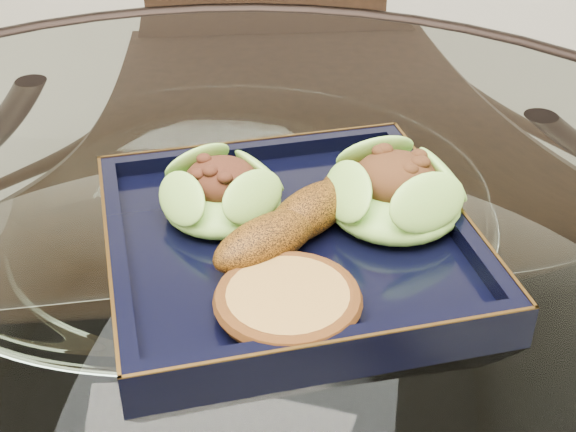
# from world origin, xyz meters

# --- Properties ---
(dining_table) EXTENTS (1.13, 1.13, 0.77)m
(dining_table) POSITION_xyz_m (-0.00, -0.00, 0.60)
(dining_table) COLOR white
(dining_table) RESTS_ON ground
(dining_chair) EXTENTS (0.45, 0.45, 0.86)m
(dining_chair) POSITION_xyz_m (-0.05, 0.53, 0.48)
(dining_chair) COLOR black
(dining_chair) RESTS_ON ground
(navy_plate) EXTENTS (0.35, 0.35, 0.02)m
(navy_plate) POSITION_xyz_m (0.06, -0.01, 0.77)
(navy_plate) COLOR black
(navy_plate) RESTS_ON dining_table
(lettuce_wrap_left) EXTENTS (0.12, 0.12, 0.03)m
(lettuce_wrap_left) POSITION_xyz_m (0.00, 0.01, 0.80)
(lettuce_wrap_left) COLOR olive
(lettuce_wrap_left) RESTS_ON navy_plate
(lettuce_wrap_right) EXTENTS (0.12, 0.12, 0.04)m
(lettuce_wrap_right) POSITION_xyz_m (0.14, 0.03, 0.80)
(lettuce_wrap_right) COLOR #5BA630
(lettuce_wrap_right) RESTS_ON navy_plate
(roasted_plantain) EXTENTS (0.13, 0.18, 0.03)m
(roasted_plantain) POSITION_xyz_m (0.08, 0.00, 0.80)
(roasted_plantain) COLOR #6B3B0B
(roasted_plantain) RESTS_ON navy_plate
(crumb_patty) EXTENTS (0.09, 0.09, 0.02)m
(crumb_patty) POSITION_xyz_m (0.07, -0.10, 0.79)
(crumb_patty) COLOR #A47636
(crumb_patty) RESTS_ON navy_plate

